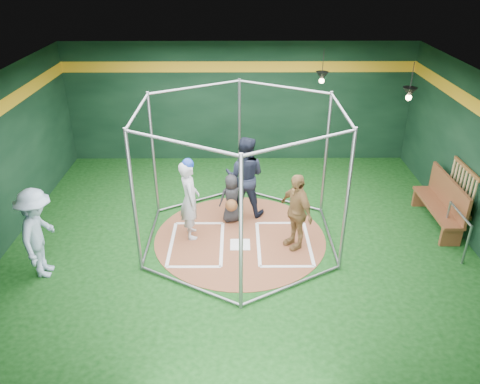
{
  "coord_description": "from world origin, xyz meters",
  "views": [
    {
      "loc": [
        -0.06,
        -8.81,
        5.72
      ],
      "look_at": [
        0.0,
        0.1,
        1.1
      ],
      "focal_mm": 35.0,
      "sensor_mm": 36.0,
      "label": 1
    }
  ],
  "objects_px": {
    "visitor_leopard": "(296,211)",
    "batter_figure": "(190,199)",
    "dugout_bench": "(442,202)",
    "umpire": "(245,176)"
  },
  "relations": [
    {
      "from": "dugout_bench",
      "to": "umpire",
      "type": "bearing_deg",
      "value": 173.0
    },
    {
      "from": "visitor_leopard",
      "to": "dugout_bench",
      "type": "relative_size",
      "value": 0.85
    },
    {
      "from": "batter_figure",
      "to": "dugout_bench",
      "type": "distance_m",
      "value": 5.76
    },
    {
      "from": "batter_figure",
      "to": "dugout_bench",
      "type": "xyz_separation_m",
      "value": [
        5.73,
        0.45,
        -0.34
      ]
    },
    {
      "from": "batter_figure",
      "to": "visitor_leopard",
      "type": "height_order",
      "value": "batter_figure"
    },
    {
      "from": "umpire",
      "to": "dugout_bench",
      "type": "xyz_separation_m",
      "value": [
        4.52,
        -0.55,
        -0.39
      ]
    },
    {
      "from": "visitor_leopard",
      "to": "umpire",
      "type": "distance_m",
      "value": 1.78
    },
    {
      "from": "batter_figure",
      "to": "umpire",
      "type": "height_order",
      "value": "umpire"
    },
    {
      "from": "visitor_leopard",
      "to": "batter_figure",
      "type": "bearing_deg",
      "value": -130.73
    },
    {
      "from": "dugout_bench",
      "to": "batter_figure",
      "type": "bearing_deg",
      "value": -175.5
    }
  ]
}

